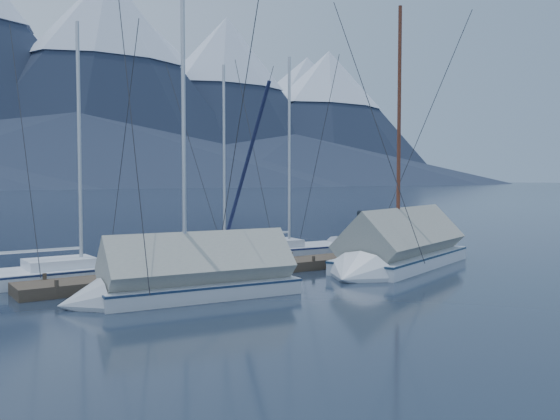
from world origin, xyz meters
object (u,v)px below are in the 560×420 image
at_px(sailboat_open_left, 96,273).
at_px(sailboat_open_mid, 232,259).
at_px(person, 361,231).
at_px(sailboat_covered_far, 180,282).
at_px(sailboat_open_right, 299,252).
at_px(sailboat_covered_near, 396,254).

bearing_deg(sailboat_open_left, sailboat_open_mid, 5.89).
xyz_separation_m(sailboat_open_left, person, (10.25, -1.81, 1.03)).
height_order(sailboat_covered_far, person, sailboat_covered_far).
bearing_deg(sailboat_open_left, sailboat_covered_far, -79.67).
xyz_separation_m(sailboat_open_mid, person, (4.66, -2.39, 1.04)).
bearing_deg(sailboat_open_mid, person, -27.14).
distance_m(sailboat_open_left, person, 10.46).
height_order(sailboat_open_right, sailboat_covered_far, sailboat_open_right).
height_order(sailboat_open_left, sailboat_covered_far, sailboat_open_left).
xyz_separation_m(sailboat_open_left, sailboat_covered_far, (0.87, -4.77, 0.29)).
xyz_separation_m(sailboat_open_mid, sailboat_covered_far, (-4.72, -5.35, 0.30)).
relative_size(sailboat_open_right, person, 5.46).
xyz_separation_m(sailboat_open_right, person, (1.19, -2.66, 1.03)).
bearing_deg(sailboat_open_left, sailboat_covered_near, -23.04).
bearing_deg(sailboat_open_left, sailboat_open_right, 5.31).
bearing_deg(sailboat_open_mid, sailboat_open_left, -174.11).
bearing_deg(sailboat_open_right, person, -65.80).
height_order(sailboat_open_mid, person, sailboat_open_mid).
height_order(sailboat_covered_near, sailboat_covered_far, sailboat_covered_near).
bearing_deg(person, sailboat_covered_near, -170.93).
bearing_deg(sailboat_covered_near, person, 80.14).
height_order(sailboat_open_right, person, sailboat_open_right).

